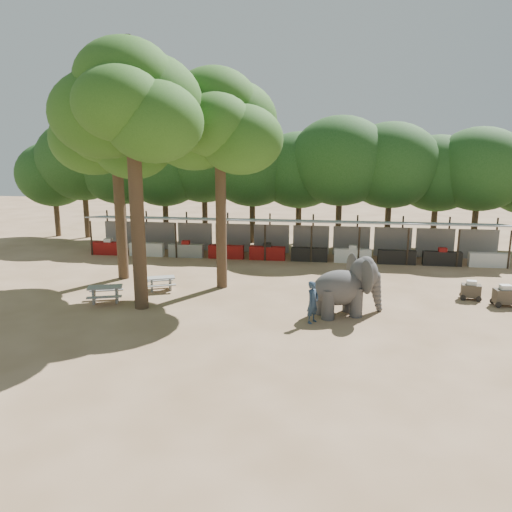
# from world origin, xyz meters

# --- Properties ---
(ground) EXTENTS (100.00, 100.00, 0.00)m
(ground) POSITION_xyz_m (0.00, 0.00, 0.00)
(ground) COLOR brown
(ground) RESTS_ON ground
(vendor_stalls) EXTENTS (28.00, 2.99, 2.80)m
(vendor_stalls) POSITION_xyz_m (-0.00, 13.84, 1.18)
(vendor_stalls) COLOR #95969C
(vendor_stalls) RESTS_ON ground
(yard_tree_left) EXTENTS (7.10, 6.90, 11.02)m
(yard_tree_left) POSITION_xyz_m (-9.13, 7.19, 8.20)
(yard_tree_left) COLOR #332316
(yard_tree_left) RESTS_ON ground
(yard_tree_center) EXTENTS (7.10, 6.90, 12.04)m
(yard_tree_center) POSITION_xyz_m (-6.13, 2.19, 9.21)
(yard_tree_center) COLOR #332316
(yard_tree_center) RESTS_ON ground
(yard_tree_back) EXTENTS (7.10, 6.90, 11.36)m
(yard_tree_back) POSITION_xyz_m (-3.13, 6.19, 8.54)
(yard_tree_back) COLOR #332316
(yard_tree_back) RESTS_ON ground
(backdrop_trees) EXTENTS (46.46, 5.95, 8.33)m
(backdrop_trees) POSITION_xyz_m (0.00, 19.00, 5.51)
(backdrop_trees) COLOR #332316
(backdrop_trees) RESTS_ON ground
(elephant) EXTENTS (3.54, 2.77, 2.64)m
(elephant) POSITION_xyz_m (3.53, 2.45, 1.32)
(elephant) COLOR #3A3838
(elephant) RESTS_ON ground
(handler) EXTENTS (0.72, 0.79, 1.83)m
(handler) POSITION_xyz_m (2.02, 1.15, 0.92)
(handler) COLOR #26384C
(handler) RESTS_ON ground
(picnic_table_near) EXTENTS (2.01, 1.91, 0.81)m
(picnic_table_near) POSITION_xyz_m (-8.03, 2.51, 0.53)
(picnic_table_near) COLOR gray
(picnic_table_near) RESTS_ON ground
(picnic_table_far) EXTENTS (1.83, 1.75, 0.72)m
(picnic_table_far) POSITION_xyz_m (-6.05, 4.93, 0.47)
(picnic_table_far) COLOR gray
(picnic_table_far) RESTS_ON ground
(cart_front) EXTENTS (1.13, 0.80, 1.04)m
(cart_front) POSITION_xyz_m (10.97, 4.75, 0.51)
(cart_front) COLOR #362E25
(cart_front) RESTS_ON ground
(cart_back) EXTENTS (1.08, 0.80, 0.97)m
(cart_back) POSITION_xyz_m (9.67, 5.61, 0.48)
(cart_back) COLOR #362E25
(cart_back) RESTS_ON ground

